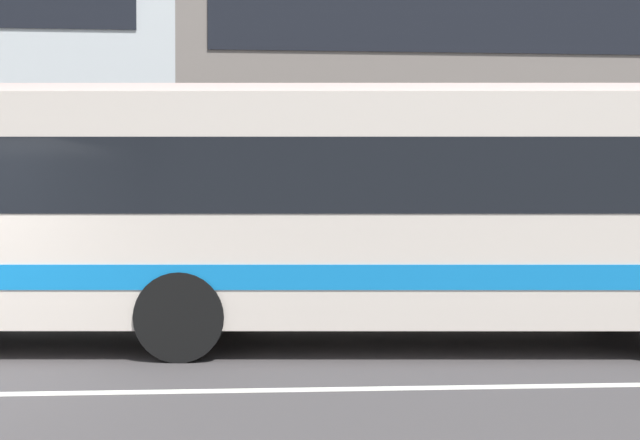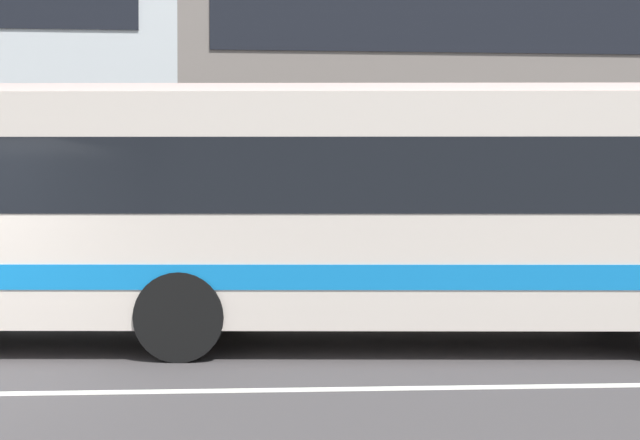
# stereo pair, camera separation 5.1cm
# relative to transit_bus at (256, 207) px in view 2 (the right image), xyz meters

# --- Properties ---
(apartment_block_right) EXTENTS (18.71, 10.26, 11.19)m
(apartment_block_right) POSITION_rel_transit_bus_xyz_m (7.35, 13.61, 3.87)
(apartment_block_right) COLOR gray
(apartment_block_right) RESTS_ON ground_plane
(transit_bus) EXTENTS (12.04, 3.34, 3.11)m
(transit_bus) POSITION_rel_transit_bus_xyz_m (0.00, 0.00, 0.00)
(transit_bus) COLOR beige
(transit_bus) RESTS_ON ground_plane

